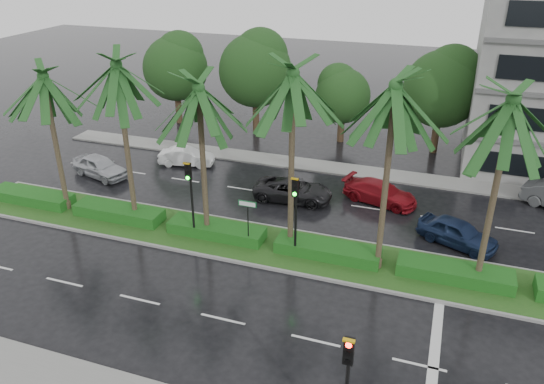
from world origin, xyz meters
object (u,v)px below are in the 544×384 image
(street_sign, at_px, (248,212))
(car_blue, at_px, (458,233))
(car_white, at_px, (186,157))
(car_darkgrey, at_px, (293,190))
(signal_median_left, at_px, (190,189))
(car_red, at_px, (380,192))
(car_silver, at_px, (100,166))

(street_sign, xyz_separation_m, car_blue, (10.00, 3.96, -1.43))
(car_white, relative_size, car_darkgrey, 0.80)
(signal_median_left, distance_m, car_red, 11.70)
(car_white, distance_m, car_red, 13.66)
(car_silver, distance_m, car_darkgrey, 13.12)
(car_white, xyz_separation_m, car_red, (13.59, -1.36, 0.03))
(street_sign, relative_size, car_red, 0.58)
(car_silver, bearing_deg, car_white, -35.31)
(signal_median_left, relative_size, car_blue, 1.07)
(signal_median_left, bearing_deg, street_sign, 3.47)
(car_blue, bearing_deg, street_sign, 135.44)
(car_red, bearing_deg, signal_median_left, 147.45)
(street_sign, bearing_deg, car_silver, 157.35)
(street_sign, relative_size, car_blue, 0.64)
(car_white, height_order, car_blue, car_blue)
(car_darkgrey, distance_m, car_red, 5.20)
(street_sign, xyz_separation_m, car_silver, (-12.59, 5.25, -1.41))
(street_sign, height_order, car_red, street_sign)
(car_white, bearing_deg, car_blue, -118.08)
(car_white, distance_m, car_blue, 18.74)
(signal_median_left, xyz_separation_m, street_sign, (3.00, 0.18, -0.87))
(car_white, bearing_deg, car_silver, 115.84)
(car_darkgrey, xyz_separation_m, car_red, (5.00, 1.42, -0.01))
(signal_median_left, height_order, car_blue, signal_median_left)
(car_white, relative_size, car_blue, 0.92)
(signal_median_left, height_order, street_sign, signal_median_left)
(car_white, xyz_separation_m, car_darkgrey, (8.59, -2.78, 0.04))
(car_silver, bearing_deg, car_darkgrey, -70.41)
(street_sign, bearing_deg, signal_median_left, -176.53)
(car_silver, distance_m, car_white, 5.77)
(street_sign, bearing_deg, car_blue, 21.59)
(car_silver, bearing_deg, signal_median_left, -103.60)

